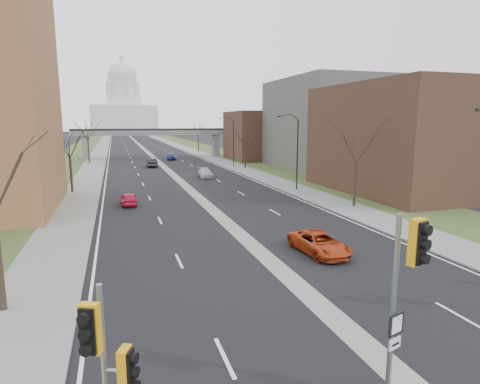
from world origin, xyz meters
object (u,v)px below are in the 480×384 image
car_left_far (152,163)px  car_right_mid (205,173)px  signal_pole_median (406,278)px  car_right_far (171,157)px  car_right_near (319,243)px  signal_pole_left (108,363)px  car_left_near (129,199)px

car_left_far → car_right_mid: 17.08m
signal_pole_median → car_left_far: (-1.08, 63.70, -3.07)m
signal_pole_median → car_right_far: 76.41m
signal_pole_median → car_right_near: size_ratio=1.17×
signal_pole_left → car_right_mid: size_ratio=1.06×
signal_pole_median → car_left_near: signal_pole_median is taller
car_left_near → car_right_near: car_right_near is taller
signal_pole_median → car_right_far: size_ratio=1.33×
car_right_near → car_right_mid: (0.65, 35.14, -0.01)m
signal_pole_left → car_right_mid: (12.54, 48.13, -2.42)m
car_left_near → signal_pole_median: bearing=99.9°
car_left_far → car_right_far: bearing=-113.3°
car_right_mid → car_right_far: size_ratio=1.07×
signal_pole_left → car_left_far: 64.45m
car_left_near → car_right_mid: size_ratio=0.81×
car_right_near → car_right_mid: 35.14m
car_left_far → car_left_near: bearing=80.1°
car_left_near → car_right_mid: bearing=-124.9°
car_left_far → car_right_far: (5.12, 12.55, -0.06)m
car_right_far → car_right_mid: bearing=-84.8°
signal_pole_left → car_left_near: (1.39, 31.32, -2.45)m
car_left_near → car_right_near: 21.12m
signal_pole_left → signal_pole_median: 7.57m
signal_pole_left → signal_pole_median: (7.52, 0.39, 0.77)m
signal_pole_median → car_left_far: signal_pole_median is taller
car_left_near → car_left_far: 33.15m
signal_pole_left → car_right_near: 17.78m
car_right_near → car_right_mid: car_right_near is taller
signal_pole_left → signal_pole_median: signal_pole_median is taller
car_left_near → car_right_near: (10.50, -18.33, 0.04)m
car_left_far → car_right_far: size_ratio=1.12×
car_left_near → car_right_far: bearing=-103.9°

